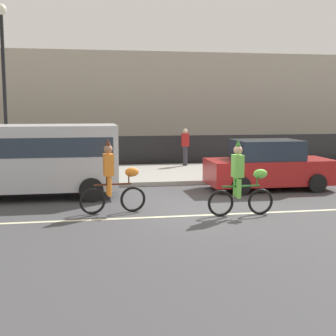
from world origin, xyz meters
TOP-DOWN VIEW (x-y plane):
  - ground_plane at (0.00, 0.00)m, footprint 80.00×80.00m
  - road_centre_line at (0.00, -0.50)m, footprint 36.00×0.14m
  - sidewalk_curb at (0.00, 6.50)m, footprint 60.00×5.00m
  - fence_line at (0.00, 9.40)m, footprint 40.00×0.08m
  - building_backdrop at (3.02, 18.00)m, footprint 28.00×8.00m
  - parade_cyclist_orange at (-2.40, 0.16)m, footprint 1.72×0.50m
  - parade_cyclist_lime at (0.75, -0.68)m, footprint 1.72×0.50m
  - parked_van_silver at (-4.57, 2.70)m, footprint 5.00×2.22m
  - parked_car_red at (2.87, 2.77)m, footprint 4.10×1.92m
  - street_lamp_post at (-5.66, 4.56)m, footprint 0.36×0.36m
  - pedestrian_onlooker at (1.23, 8.22)m, footprint 0.32×0.20m

SIDE VIEW (x-z plane):
  - ground_plane at x=0.00m, z-range 0.00..0.00m
  - road_centre_line at x=0.00m, z-range 0.00..0.01m
  - sidewalk_curb at x=0.00m, z-range 0.00..0.15m
  - fence_line at x=0.00m, z-range 0.00..1.40m
  - parked_car_red at x=2.87m, z-range -0.04..1.60m
  - parade_cyclist_orange at x=-2.40m, z-range -0.12..1.80m
  - parade_cyclist_lime at x=0.75m, z-range -0.12..1.80m
  - pedestrian_onlooker at x=1.23m, z-range 0.20..1.82m
  - parked_van_silver at x=-4.57m, z-range 0.19..2.37m
  - building_backdrop at x=3.02m, z-range 0.00..5.72m
  - street_lamp_post at x=-5.66m, z-range 1.06..6.92m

